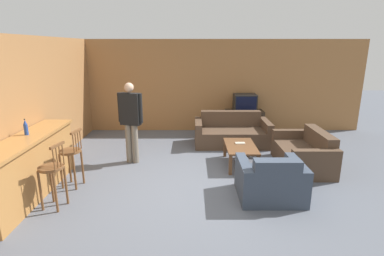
{
  "coord_description": "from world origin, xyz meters",
  "views": [
    {
      "loc": [
        -0.19,
        -4.87,
        2.4
      ],
      "look_at": [
        -0.18,
        0.81,
        0.85
      ],
      "focal_mm": 28.0,
      "sensor_mm": 36.0,
      "label": 1
    }
  ],
  "objects_px": {
    "coffee_table": "(240,148)",
    "tv_unit": "(244,122)",
    "person_by_window": "(130,118)",
    "tv": "(245,102)",
    "couch_far": "(231,133)",
    "armchair_near": "(270,181)",
    "bottle": "(25,128)",
    "loveseat_right": "(304,154)",
    "book_on_table": "(240,143)",
    "bar_chair_near": "(52,173)",
    "bar_chair_mid": "(71,156)"
  },
  "relations": [
    {
      "from": "bar_chair_mid",
      "to": "armchair_near",
      "type": "xyz_separation_m",
      "value": [
        3.37,
        -0.42,
        -0.28
      ]
    },
    {
      "from": "loveseat_right",
      "to": "tv_unit",
      "type": "distance_m",
      "value": 2.61
    },
    {
      "from": "bar_chair_mid",
      "to": "tv_unit",
      "type": "xyz_separation_m",
      "value": [
        3.57,
        3.36,
        -0.23
      ]
    },
    {
      "from": "bar_chair_mid",
      "to": "bottle",
      "type": "distance_m",
      "value": 0.85
    },
    {
      "from": "book_on_table",
      "to": "couch_far",
      "type": "bearing_deg",
      "value": 90.42
    },
    {
      "from": "tv",
      "to": "book_on_table",
      "type": "distance_m",
      "value": 2.35
    },
    {
      "from": "couch_far",
      "to": "bottle",
      "type": "xyz_separation_m",
      "value": [
        -3.72,
        -2.55,
        0.84
      ]
    },
    {
      "from": "loveseat_right",
      "to": "person_by_window",
      "type": "relative_size",
      "value": 0.89
    },
    {
      "from": "armchair_near",
      "to": "tv_unit",
      "type": "height_order",
      "value": "armchair_near"
    },
    {
      "from": "coffee_table",
      "to": "tv_unit",
      "type": "height_order",
      "value": "tv_unit"
    },
    {
      "from": "coffee_table",
      "to": "tv",
      "type": "bearing_deg",
      "value": 78.84
    },
    {
      "from": "tv_unit",
      "to": "book_on_table",
      "type": "bearing_deg",
      "value": -101.57
    },
    {
      "from": "bottle",
      "to": "book_on_table",
      "type": "relative_size",
      "value": 1.31
    },
    {
      "from": "loveseat_right",
      "to": "bottle",
      "type": "bearing_deg",
      "value": -168.05
    },
    {
      "from": "book_on_table",
      "to": "loveseat_right",
      "type": "bearing_deg",
      "value": -9.71
    },
    {
      "from": "bar_chair_mid",
      "to": "tv",
      "type": "relative_size",
      "value": 1.66
    },
    {
      "from": "couch_far",
      "to": "armchair_near",
      "type": "relative_size",
      "value": 1.81
    },
    {
      "from": "bottle",
      "to": "book_on_table",
      "type": "height_order",
      "value": "bottle"
    },
    {
      "from": "loveseat_right",
      "to": "tv",
      "type": "height_order",
      "value": "tv"
    },
    {
      "from": "tv_unit",
      "to": "bottle",
      "type": "bearing_deg",
      "value": -139.8
    },
    {
      "from": "bar_chair_near",
      "to": "bar_chair_mid",
      "type": "bearing_deg",
      "value": 90.0
    },
    {
      "from": "coffee_table",
      "to": "person_by_window",
      "type": "xyz_separation_m",
      "value": [
        -2.27,
        0.16,
        0.6
      ]
    },
    {
      "from": "tv_unit",
      "to": "person_by_window",
      "type": "xyz_separation_m",
      "value": [
        -2.74,
        -2.22,
        0.64
      ]
    },
    {
      "from": "coffee_table",
      "to": "bottle",
      "type": "xyz_separation_m",
      "value": [
        -3.72,
        -1.15,
        0.75
      ]
    },
    {
      "from": "bar_chair_near",
      "to": "loveseat_right",
      "type": "distance_m",
      "value": 4.69
    },
    {
      "from": "book_on_table",
      "to": "person_by_window",
      "type": "relative_size",
      "value": 0.12
    },
    {
      "from": "armchair_near",
      "to": "book_on_table",
      "type": "distance_m",
      "value": 1.56
    },
    {
      "from": "person_by_window",
      "to": "bottle",
      "type": "bearing_deg",
      "value": -137.66
    },
    {
      "from": "tv_unit",
      "to": "tv",
      "type": "relative_size",
      "value": 1.7
    },
    {
      "from": "coffee_table",
      "to": "tv",
      "type": "relative_size",
      "value": 1.72
    },
    {
      "from": "loveseat_right",
      "to": "person_by_window",
      "type": "xyz_separation_m",
      "value": [
        -3.57,
        0.25,
        0.69
      ]
    },
    {
      "from": "bar_chair_mid",
      "to": "book_on_table",
      "type": "distance_m",
      "value": 3.3
    },
    {
      "from": "bar_chair_near",
      "to": "armchair_near",
      "type": "relative_size",
      "value": 1.01
    },
    {
      "from": "bar_chair_near",
      "to": "loveseat_right",
      "type": "height_order",
      "value": "bar_chair_near"
    },
    {
      "from": "coffee_table",
      "to": "person_by_window",
      "type": "bearing_deg",
      "value": 175.9
    },
    {
      "from": "bar_chair_mid",
      "to": "loveseat_right",
      "type": "relative_size",
      "value": 0.68
    },
    {
      "from": "bottle",
      "to": "book_on_table",
      "type": "xyz_separation_m",
      "value": [
        3.72,
        1.28,
        -0.69
      ]
    },
    {
      "from": "tv_unit",
      "to": "book_on_table",
      "type": "relative_size",
      "value": 5.15
    },
    {
      "from": "couch_far",
      "to": "loveseat_right",
      "type": "relative_size",
      "value": 1.22
    },
    {
      "from": "armchair_near",
      "to": "bottle",
      "type": "xyz_separation_m",
      "value": [
        -3.99,
        0.25,
        0.84
      ]
    },
    {
      "from": "bar_chair_mid",
      "to": "book_on_table",
      "type": "relative_size",
      "value": 5.03
    },
    {
      "from": "couch_far",
      "to": "bottle",
      "type": "bearing_deg",
      "value": -145.56
    },
    {
      "from": "bar_chair_near",
      "to": "tv_unit",
      "type": "xyz_separation_m",
      "value": [
        3.57,
        4.09,
        -0.23
      ]
    },
    {
      "from": "bar_chair_near",
      "to": "book_on_table",
      "type": "bearing_deg",
      "value": 30.52
    },
    {
      "from": "bar_chair_mid",
      "to": "coffee_table",
      "type": "xyz_separation_m",
      "value": [
        3.1,
        0.97,
        -0.19
      ]
    },
    {
      "from": "bar_chair_near",
      "to": "armchair_near",
      "type": "bearing_deg",
      "value": 5.17
    },
    {
      "from": "couch_far",
      "to": "armchair_near",
      "type": "xyz_separation_m",
      "value": [
        0.27,
        -2.8,
        0.0
      ]
    },
    {
      "from": "tv",
      "to": "bottle",
      "type": "height_order",
      "value": "bottle"
    },
    {
      "from": "bar_chair_near",
      "to": "armchair_near",
      "type": "distance_m",
      "value": 3.4
    },
    {
      "from": "coffee_table",
      "to": "bottle",
      "type": "height_order",
      "value": "bottle"
    }
  ]
}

